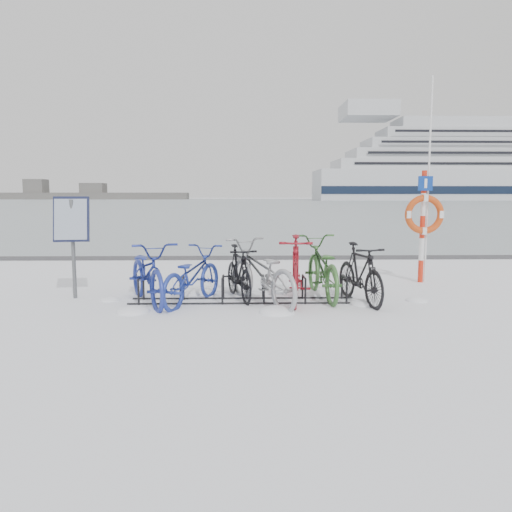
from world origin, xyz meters
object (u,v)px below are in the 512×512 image
at_px(bike_rack, 243,292).
at_px(cruise_ferry, 487,169).
at_px(lifebuoy_station, 424,215).
at_px(info_board, 72,225).

relative_size(bike_rack, cruise_ferry, 0.03).
bearing_deg(cruise_ferry, lifebuoy_station, -116.31).
xyz_separation_m(bike_rack, cruise_ferry, (98.31, 192.91, 12.37)).
distance_m(info_board, lifebuoy_station, 7.11).
relative_size(info_board, cruise_ferry, 0.01).
distance_m(info_board, cruise_ferry, 217.91).
xyz_separation_m(lifebuoy_station, cruise_ferry, (94.45, 191.04, 11.08)).
height_order(bike_rack, info_board, info_board).
bearing_deg(bike_rack, lifebuoy_station, 25.85).
relative_size(lifebuoy_station, cruise_ferry, 0.03).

